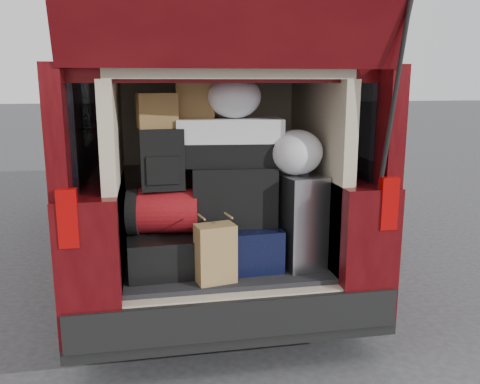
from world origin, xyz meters
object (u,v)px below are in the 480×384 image
Objects in this scene: black_hardshell at (162,249)px; backpack at (162,159)px; navy_hardshell at (235,242)px; twotone_duffel at (229,141)px; red_duffel at (163,211)px; black_soft_case at (233,195)px; silver_roller at (297,219)px; kraft_bag at (215,253)px.

backpack reaches higher than black_hardshell.
navy_hardshell is 0.71m from backpack.
twotone_duffel is (0.44, 0.05, 0.66)m from black_hardshell.
red_duffel reaches higher than navy_hardshell.
twotone_duffel is at bearing 110.15° from black_soft_case.
silver_roller is 0.60m from kraft_bag.
kraft_bag is 0.44m from red_duffel.
twotone_duffel is (-0.40, 0.14, 0.48)m from silver_roller.
red_duffel is at bearing -165.62° from twotone_duffel.
black_hardshell is 0.25m from red_duffel.
twotone_duffel reaches higher than black_hardshell.
black_soft_case is at bearing -67.68° from twotone_duffel.
black_hardshell is 0.47m from navy_hardshell.
twotone_duffel is at bearing 149.69° from silver_roller.
navy_hardshell is at bearing 152.63° from silver_roller.
black_soft_case reaches higher than black_hardshell.
kraft_bag is at bearing -170.02° from silver_roller.
red_duffel is at bearing 163.68° from silver_roller.
navy_hardshell is (0.47, 0.02, 0.02)m from black_hardshell.
black_soft_case reaches higher than navy_hardshell.
backpack is (-0.45, -0.05, 0.56)m from navy_hardshell.
silver_roller reaches higher than black_hardshell.
silver_roller is at bearing -18.78° from navy_hardshell.
black_hardshell is at bearing -177.01° from black_soft_case.
black_soft_case is (0.16, 0.30, 0.27)m from kraft_bag.
kraft_bag is at bearing -47.93° from black_hardshell.
silver_roller is 1.69× the size of kraft_bag.
red_duffel is at bearing -174.71° from black_soft_case.
navy_hardshell is at bearing 12.56° from red_duffel.
silver_roller is 0.43m from black_soft_case.
red_duffel is at bearing -178.13° from navy_hardshell.
navy_hardshell reaches higher than black_hardshell.
twotone_duffel is at bearing 128.95° from navy_hardshell.
backpack is at bearing 164.79° from silver_roller.
backpack is (0.02, -0.03, 0.57)m from black_hardshell.
black_soft_case is (0.44, 0.01, 0.08)m from red_duffel.
silver_roller is 1.59× the size of backpack.
backpack is at bearing -163.43° from twotone_duffel.
navy_hardshell is 0.42m from silver_roller.
twotone_duffel is (-0.02, 0.05, 0.33)m from black_soft_case.
black_hardshell is at bearing -168.25° from twotone_duffel.
red_duffel is (-0.45, -0.03, 0.24)m from navy_hardshell.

